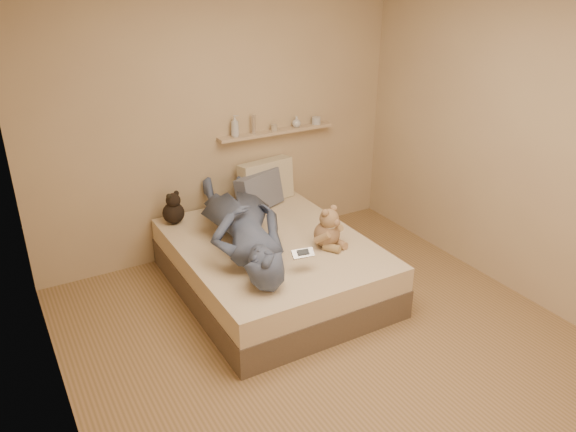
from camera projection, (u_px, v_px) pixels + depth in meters
room at (338, 182)px, 3.62m from camera, size 3.80×3.80×3.80m
bed at (272, 265)px, 4.81m from camera, size 1.50×1.90×0.45m
game_console at (303, 253)px, 4.21m from camera, size 0.18×0.10×0.06m
teddy_bear at (328, 230)px, 4.58m from camera, size 0.28×0.29×0.36m
dark_plush at (173, 210)px, 5.00m from camera, size 0.20×0.20×0.30m
pillow_cream at (266, 181)px, 5.46m from camera, size 0.57×0.27×0.41m
pillow_grey at (259, 191)px, 5.30m from camera, size 0.54×0.38×0.36m
person at (242, 224)px, 4.57m from camera, size 0.97×1.78×0.40m
wall_shelf at (276, 132)px, 5.41m from camera, size 1.20×0.12×0.03m
shelf_bottles at (272, 124)px, 5.35m from camera, size 0.99×0.12×0.20m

